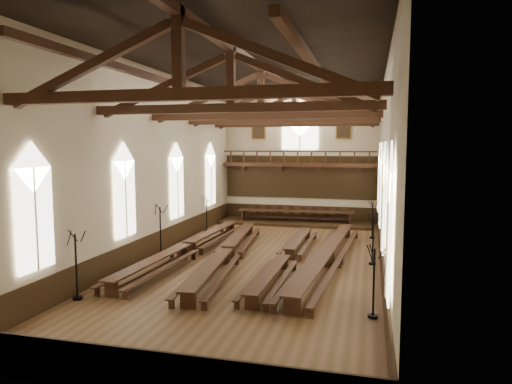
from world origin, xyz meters
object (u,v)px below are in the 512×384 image
at_px(refectory_row_c, 286,255).
at_px(high_table, 295,212).
at_px(dais, 295,223).
at_px(candelabrum_right_far, 372,227).
at_px(candelabrum_left_near, 77,279).
at_px(candelabrum_right_mid, 373,249).
at_px(candelabrum_left_mid, 161,240).
at_px(refectory_row_d, 327,254).
at_px(candelabrum_left_far, 207,220).
at_px(refectory_row_a, 187,247).
at_px(refectory_row_b, 226,251).
at_px(candelabrum_right_near, 373,296).

bearing_deg(refectory_row_c, high_table, 97.05).
bearing_deg(dais, candelabrum_right_far, -35.74).
bearing_deg(candelabrum_left_near, candelabrum_right_mid, 36.16).
distance_m(high_table, candelabrum_right_mid, 12.02).
relative_size(candelabrum_left_near, candelabrum_left_mid, 0.97).
bearing_deg(candelabrum_left_mid, refectory_row_d, 0.89).
xyz_separation_m(candelabrum_left_far, candelabrum_right_mid, (11.10, -6.31, 0.04)).
bearing_deg(candelabrum_right_far, refectory_row_d, -106.67).
xyz_separation_m(refectory_row_a, refectory_row_d, (7.45, 0.03, 0.03)).
distance_m(refectory_row_c, high_table, 11.81).
bearing_deg(dais, high_table, 87.32).
relative_size(refectory_row_b, refectory_row_c, 1.06).
bearing_deg(refectory_row_a, dais, 70.53).
bearing_deg(high_table, refectory_row_c, -82.95).
distance_m(refectory_row_b, candelabrum_left_mid, 3.86).
xyz_separation_m(high_table, candelabrum_right_far, (5.61, -4.04, -0.14)).
xyz_separation_m(refectory_row_a, high_table, (4.02, 11.37, 0.34)).
height_order(high_table, candelabrum_left_mid, candelabrum_left_mid).
bearing_deg(refectory_row_d, candelabrum_right_mid, 17.95).
distance_m(candelabrum_right_mid, candelabrum_right_far, 6.59).
relative_size(refectory_row_b, candelabrum_right_near, 5.61).
distance_m(refectory_row_d, candelabrum_left_mid, 8.92).
relative_size(refectory_row_c, dais, 1.20).
xyz_separation_m(refectory_row_d, candelabrum_right_mid, (2.18, 0.71, 0.20)).
xyz_separation_m(dais, candelabrum_right_mid, (5.61, -10.62, 0.68)).
relative_size(refectory_row_b, high_table, 1.66).
relative_size(candelabrum_right_near, candelabrum_right_far, 1.04).
relative_size(refectory_row_a, high_table, 1.65).
bearing_deg(high_table, candelabrum_right_near, -72.56).
distance_m(refectory_row_b, refectory_row_c, 3.11).
height_order(candelabrum_left_mid, candelabrum_right_far, candelabrum_left_mid).
distance_m(refectory_row_b, candelabrum_right_mid, 7.38).
height_order(refectory_row_d, candelabrum_right_near, candelabrum_right_near).
bearing_deg(high_table, candelabrum_left_far, -141.81).
height_order(dais, candelabrum_right_far, candelabrum_right_far).
bearing_deg(refectory_row_c, candelabrum_right_near, -55.89).
height_order(dais, candelabrum_right_mid, candelabrum_right_mid).
height_order(candelabrum_right_near, candelabrum_right_mid, candelabrum_right_near).
bearing_deg(refectory_row_a, candelabrum_left_mid, -175.91).
xyz_separation_m(refectory_row_a, candelabrum_left_mid, (-1.47, -0.11, 0.30)).
relative_size(refectory_row_b, candelabrum_left_far, 5.92).
bearing_deg(candelabrum_left_far, candelabrum_right_near, -50.66).
bearing_deg(high_table, candelabrum_left_mid, -115.57).
relative_size(refectory_row_b, candelabrum_left_near, 5.31).
bearing_deg(candelabrum_right_near, high_table, 107.44).
distance_m(refectory_row_d, candelabrum_right_far, 7.61).
relative_size(candelabrum_left_mid, candelabrum_right_mid, 1.09).
xyz_separation_m(refectory_row_b, candelabrum_left_far, (-3.83, 7.52, 0.20)).
bearing_deg(refectory_row_a, refectory_row_c, -3.64).
distance_m(refectory_row_a, refectory_row_c, 5.48).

